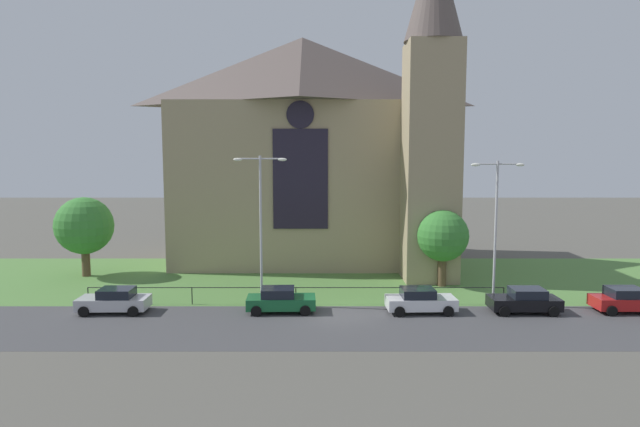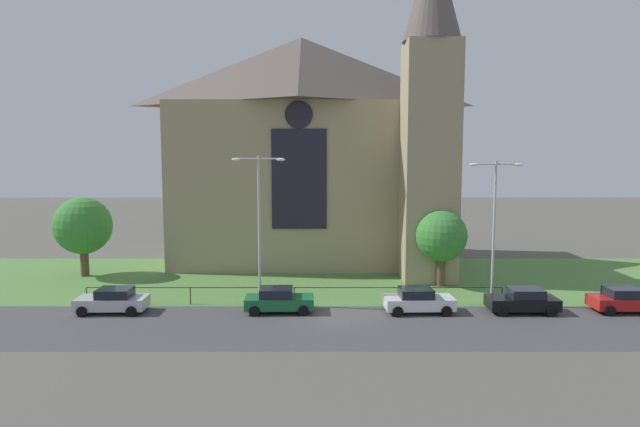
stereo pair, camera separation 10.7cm
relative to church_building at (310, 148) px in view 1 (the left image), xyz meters
The scene contains 14 objects.
ground 12.60m from the church_building, 74.33° to the right, with size 160.00×160.00×0.00m, color #56544C.
road_asphalt 21.70m from the church_building, 84.09° to the right, with size 120.00×8.00×0.01m, color #424244.
grass_verge 13.81m from the church_building, 77.69° to the right, with size 120.00×20.00×0.01m, color #517F3D.
church_building is the anchor object (origin of this frame).
iron_railing 17.27m from the church_building, 93.05° to the right, with size 27.00×0.07×1.13m.
tree_left_far 19.97m from the church_building, 160.64° to the right, with size 4.52×4.52×6.33m.
tree_right_near 15.18m from the church_building, 44.33° to the right, with size 3.77×3.77×5.63m.
streetlamp_near 15.52m from the church_building, 101.52° to the right, with size 3.37×0.26×9.60m.
streetlamp_far 19.42m from the church_building, 50.65° to the right, with size 3.37×0.26×9.27m.
parked_car_silver 22.32m from the church_building, 125.90° to the right, with size 4.23×2.08×1.51m.
parked_car_green 18.90m from the church_building, 95.79° to the right, with size 4.26×2.15×1.51m.
parked_car_white 20.15m from the church_building, 67.00° to the right, with size 4.27×2.16×1.51m.
parked_car_black 23.17m from the church_building, 50.76° to the right, with size 4.22×2.05×1.51m.
parked_car_red 27.26m from the church_building, 39.42° to the right, with size 4.21×2.04×1.51m.
Camera 1 is at (-1.18, -31.77, 9.66)m, focal length 30.42 mm.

